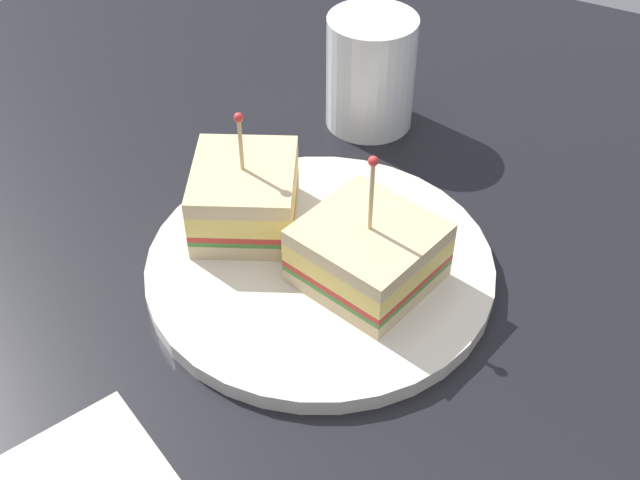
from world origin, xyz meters
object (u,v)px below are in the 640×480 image
object	(u,v)px
plate	(320,266)
sandwich_half_front	(366,256)
drink_glass	(370,78)
sandwich_half_back	(245,196)

from	to	relation	value
plate	sandwich_half_front	world-z (taller)	sandwich_half_front
sandwich_half_front	drink_glass	world-z (taller)	sandwich_half_front
plate	sandwich_half_back	distance (cm)	7.81
plate	drink_glass	bearing A→B (deg)	105.57
sandwich_half_back	sandwich_half_front	bearing A→B (deg)	-7.55
sandwich_half_front	sandwich_half_back	distance (cm)	10.93
sandwich_half_back	drink_glass	bearing A→B (deg)	85.52
sandwich_half_back	drink_glass	world-z (taller)	sandwich_half_back
sandwich_half_front	sandwich_half_back	bearing A→B (deg)	172.45
drink_glass	sandwich_half_back	bearing A→B (deg)	-94.48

